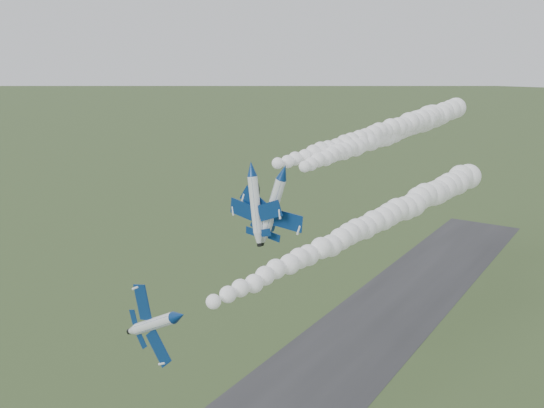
{
  "coord_description": "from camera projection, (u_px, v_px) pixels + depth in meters",
  "views": [
    {
      "loc": [
        48.63,
        -56.83,
        61.11
      ],
      "look_at": [
        3.85,
        12.72,
        39.73
      ],
      "focal_mm": 40.0,
      "sensor_mm": 36.0,
      "label": 1
    }
  ],
  "objects": [
    {
      "name": "smoke_trail_jet_pair_left",
      "position": [
        382.0,
        132.0,
        111.91
      ],
      "size": [
        16.1,
        60.88,
        4.42
      ],
      "primitive_type": null,
      "rotation": [
        0.0,
        0.0,
        -0.19
      ],
      "color": "white"
    },
    {
      "name": "smoke_trail_jet_lead",
      "position": [
        370.0,
        224.0,
        91.95
      ],
      "size": [
        14.86,
        67.48,
        4.68
      ],
      "primitive_type": null,
      "rotation": [
        0.0,
        0.0,
        -0.15
      ],
      "color": "white"
    },
    {
      "name": "jet_lead",
      "position": [
        178.0,
        316.0,
        66.71
      ],
      "size": [
        5.18,
        12.05,
        8.85
      ],
      "rotation": [
        0.0,
        1.09,
        -0.15
      ],
      "color": "white"
    },
    {
      "name": "runway",
      "position": [
        305.0,
        390.0,
        111.47
      ],
      "size": [
        24.0,
        260.0,
        0.04
      ],
      "primitive_type": "cube",
      "color": "#2D2D2F",
      "rests_on": "ground"
    },
    {
      "name": "smoke_trail_jet_pair_right",
      "position": [
        382.0,
        135.0,
        113.72
      ],
      "size": [
        6.44,
        62.23,
        5.17
      ],
      "primitive_type": null,
      "rotation": [
        0.0,
        0.0,
        -0.02
      ],
      "color": "white"
    },
    {
      "name": "jet_pair_left",
      "position": [
        251.0,
        169.0,
        88.45
      ],
      "size": [
        10.73,
        12.74,
        3.32
      ],
      "rotation": [
        0.0,
        -0.14,
        -0.19
      ],
      "color": "white"
    },
    {
      "name": "jet_pair_right",
      "position": [
        283.0,
        172.0,
        86.33
      ],
      "size": [
        10.61,
        13.43,
        4.39
      ],
      "rotation": [
        0.0,
        0.33,
        -0.02
      ],
      "color": "white"
    }
  ]
}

